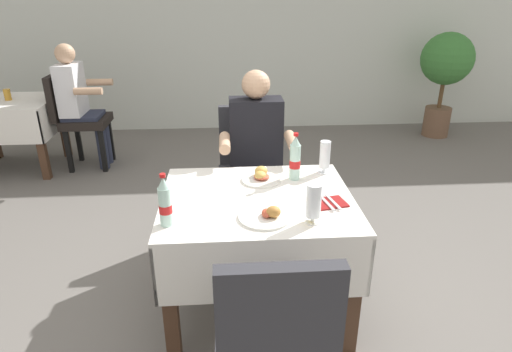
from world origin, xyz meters
name	(u,v)px	position (x,y,z in m)	size (l,w,h in m)	color
ground_plane	(246,307)	(0.00, 0.00, 0.00)	(11.00, 11.00, 0.00)	#66605B
back_wall	(230,19)	(0.00, 3.68, 1.38)	(11.00, 0.12, 2.76)	silver
main_dining_table	(257,225)	(0.07, 0.02, 0.55)	(1.02, 0.86, 0.72)	white
chair_far_diner_seat	(249,167)	(0.07, 0.84, 0.55)	(0.44, 0.50, 0.97)	#2D2D33
chair_near_camera_side	(273,334)	(0.07, -0.80, 0.55)	(0.44, 0.50, 0.97)	#2D2D33
seated_diner_far	(256,152)	(0.11, 0.73, 0.71)	(0.50, 0.46, 1.26)	#282D42
plate_near_camera	(267,215)	(0.09, -0.21, 0.74)	(0.26, 0.26, 0.07)	white
plate_far_diner	(261,177)	(0.10, 0.24, 0.74)	(0.23, 0.23, 0.07)	white
beer_glass_left	(325,157)	(0.49, 0.32, 0.82)	(0.07, 0.07, 0.20)	white
beer_glass_middle	(314,203)	(0.31, -0.27, 0.82)	(0.07, 0.07, 0.20)	white
cola_bottle_primary	(165,203)	(-0.38, -0.24, 0.84)	(0.06, 0.06, 0.26)	silver
cola_bottle_secondary	(295,159)	(0.30, 0.25, 0.85)	(0.06, 0.06, 0.28)	silver
napkin_cutlery_set	(329,203)	(0.43, -0.08, 0.73)	(0.19, 0.20, 0.01)	maroon
background_dining_table	(11,119)	(-2.26, 2.36, 0.53)	(0.88, 0.76, 0.72)	white
background_chair_right	(76,115)	(-1.61, 2.36, 0.55)	(0.50, 0.44, 0.97)	black
background_patron	(79,100)	(-1.56, 2.36, 0.71)	(0.46, 0.50, 1.26)	#282D42
background_table_tumbler	(7,95)	(-2.24, 2.36, 0.78)	(0.06, 0.06, 0.11)	#C68928
potted_plant_corner	(446,68)	(2.58, 3.10, 0.86)	(0.62, 0.62, 1.27)	brown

